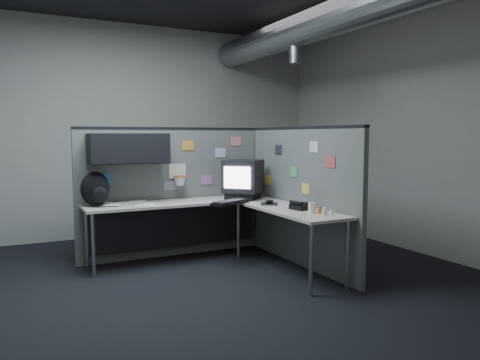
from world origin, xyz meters
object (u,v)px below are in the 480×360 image
monitor (243,179)px  keyboard (230,202)px  backpack (96,189)px  phone (301,206)px  desk (209,213)px

monitor → keyboard: bearing=-133.3°
monitor → backpack: monitor is taller
phone → backpack: bearing=150.3°
keyboard → phone: phone is taller
backpack → monitor: bearing=1.1°
keyboard → desk: bearing=157.0°
monitor → phone: size_ratio=2.73×
keyboard → monitor: bearing=67.0°
monitor → phone: bearing=-80.5°
monitor → desk: bearing=-160.8°
keyboard → phone: bearing=-32.4°
desk → keyboard: bearing=-44.4°
keyboard → phone: (0.51, -0.70, 0.01)m
keyboard → backpack: 1.53m
monitor → backpack: (-1.78, 0.18, -0.06)m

